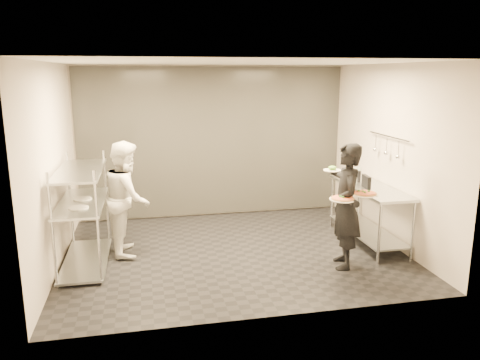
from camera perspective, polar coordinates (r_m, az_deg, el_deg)
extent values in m
cube|color=black|center=(7.19, -0.74, -8.73)|extent=(5.00, 4.00, 0.00)
cube|color=silver|center=(6.69, -0.81, 14.17)|extent=(5.00, 4.00, 0.00)
cube|color=beige|center=(8.75, -3.28, 4.65)|extent=(5.00, 0.00, 2.80)
cube|color=beige|center=(4.90, 3.69, -1.90)|extent=(5.00, 0.00, 2.80)
cube|color=beige|center=(6.80, -21.94, 1.35)|extent=(0.00, 4.00, 2.80)
cube|color=beige|center=(7.68, 17.90, 2.89)|extent=(0.00, 4.00, 2.80)
cube|color=silver|center=(8.72, -3.25, 4.63)|extent=(4.90, 0.04, 2.74)
cylinder|color=silver|center=(6.21, -21.91, -5.90)|extent=(0.04, 0.04, 1.50)
cylinder|color=silver|center=(7.67, -19.98, -2.26)|extent=(0.04, 0.04, 1.50)
cylinder|color=silver|center=(6.13, -16.92, -5.74)|extent=(0.04, 0.04, 1.50)
cylinder|color=silver|center=(7.60, -15.96, -2.09)|extent=(0.04, 0.04, 1.50)
cube|color=#ABB1B5|center=(7.12, -18.22, -9.22)|extent=(0.60, 1.60, 0.03)
cube|color=#ABB1B5|center=(6.85, -18.72, -2.60)|extent=(0.60, 1.60, 0.03)
cube|color=#ABB1B5|center=(6.75, -18.99, 1.08)|extent=(0.60, 1.60, 0.03)
cylinder|color=silver|center=(6.51, -19.08, -3.20)|extent=(0.26, 0.26, 0.01)
cylinder|color=silver|center=(6.94, -18.64, -2.19)|extent=(0.26, 0.26, 0.01)
cylinder|color=silver|center=(6.90, 16.64, -6.27)|extent=(0.04, 0.04, 0.90)
cylinder|color=silver|center=(8.38, 11.12, -2.59)|extent=(0.04, 0.04, 0.90)
cylinder|color=silver|center=(7.15, 20.33, -5.85)|extent=(0.04, 0.04, 0.90)
cylinder|color=silver|center=(8.59, 14.32, -2.37)|extent=(0.04, 0.04, 0.90)
cube|color=#ABB1B5|center=(7.82, 15.23, -6.00)|extent=(0.57, 1.71, 0.03)
cube|color=#ABB1B5|center=(7.62, 15.55, -0.87)|extent=(0.60, 1.80, 0.04)
cylinder|color=silver|center=(7.60, 17.66, 5.11)|extent=(0.02, 1.20, 0.02)
cylinder|color=silver|center=(7.31, 18.79, 3.71)|extent=(0.01, 0.01, 0.22)
sphere|color=silver|center=(7.33, 18.71, 2.70)|extent=(0.07, 0.07, 0.07)
cylinder|color=silver|center=(7.61, 17.46, 4.14)|extent=(0.01, 0.01, 0.22)
sphere|color=silver|center=(7.63, 17.40, 3.17)|extent=(0.07, 0.07, 0.07)
cylinder|color=silver|center=(7.91, 16.24, 4.53)|extent=(0.01, 0.01, 0.22)
sphere|color=silver|center=(7.93, 16.18, 3.60)|extent=(0.07, 0.07, 0.07)
imported|color=black|center=(6.57, 12.75, -3.15)|extent=(0.55, 0.71, 1.74)
imported|color=silver|center=(7.13, -13.60, -2.12)|extent=(0.66, 0.84, 1.69)
cylinder|color=silver|center=(6.30, 12.40, -2.32)|extent=(0.35, 0.35, 0.01)
cylinder|color=#A5723B|center=(6.29, 12.41, -2.21)|extent=(0.30, 0.30, 0.02)
cylinder|color=#B32A17|center=(6.29, 12.41, -2.13)|extent=(0.27, 0.27, 0.01)
sphere|color=#205D15|center=(6.29, 12.41, -2.06)|extent=(0.04, 0.04, 0.04)
cylinder|color=silver|center=(6.44, 14.98, -1.69)|extent=(0.35, 0.35, 0.01)
cylinder|color=#A5723B|center=(6.44, 14.98, -1.58)|extent=(0.31, 0.31, 0.02)
cylinder|color=#B32A17|center=(6.44, 14.99, -1.50)|extent=(0.27, 0.27, 0.01)
sphere|color=#205D15|center=(6.43, 14.99, -1.43)|extent=(0.04, 0.04, 0.04)
cylinder|color=silver|center=(6.69, 11.20, 1.17)|extent=(0.25, 0.25, 0.01)
ellipsoid|color=#366E1B|center=(6.68, 11.21, 1.47)|extent=(0.13, 0.13, 0.07)
cube|color=black|center=(7.45, 15.14, -0.22)|extent=(0.09, 0.28, 0.20)
cylinder|color=#99A79A|center=(7.82, 13.80, 0.60)|extent=(0.06, 0.06, 0.23)
cylinder|color=#99A79A|center=(8.11, 14.32, 0.87)|extent=(0.06, 0.06, 0.19)
cylinder|color=black|center=(7.82, 14.31, 0.40)|extent=(0.05, 0.05, 0.19)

